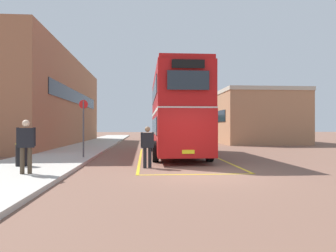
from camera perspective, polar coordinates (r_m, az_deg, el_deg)
ground_plane at (r=25.20m, az=-0.01°, el=-3.91°), size 135.60×135.60×0.00m
sidewalk_left at (r=27.89m, az=-13.86°, el=-3.39°), size 4.00×57.60×0.14m
brick_building_left at (r=31.00m, az=-21.33°, el=4.10°), size 5.72×23.70×7.88m
depot_building_right at (r=34.75m, az=14.46°, el=1.47°), size 7.75×13.12×5.23m
double_decker_bus at (r=17.96m, az=1.51°, el=2.57°), size 2.90×10.18×4.75m
single_deck_bus at (r=39.24m, az=4.18°, el=-0.14°), size 3.49×8.59×3.02m
pedestrian_boarding at (r=12.64m, az=-3.80°, el=-3.31°), size 0.54×0.37×1.68m
pedestrian_waiting_near at (r=11.15m, az=-24.55°, el=-2.74°), size 0.58×0.32×1.76m
litter_bin at (r=13.45m, az=-25.16°, el=-4.76°), size 0.49×0.49×0.88m
bus_stop_sign at (r=16.13m, az=-15.21°, el=0.53°), size 0.44×0.08×2.87m
bay_marking_yellow at (r=16.13m, az=2.20°, el=-6.05°), size 4.28×12.17×0.01m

